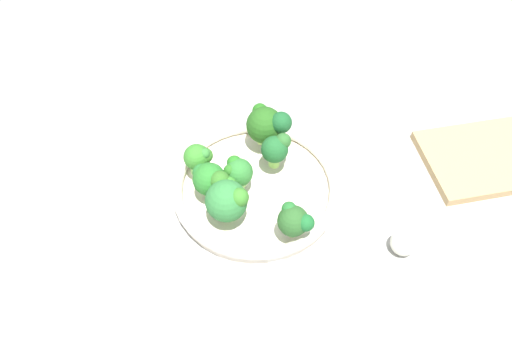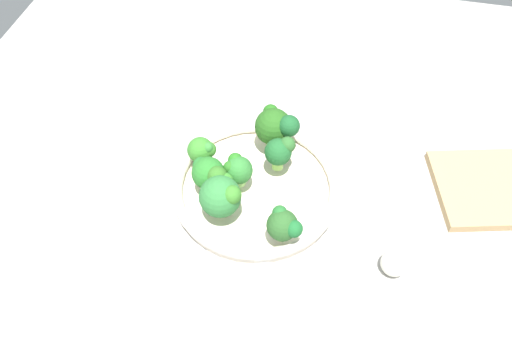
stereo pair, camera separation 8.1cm
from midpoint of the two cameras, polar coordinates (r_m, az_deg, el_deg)
The scene contains 11 objects.
ground_plane at distance 87.89cm, azimuth 3.40°, elevation -2.82°, with size 130.00×130.00×2.50cm, color #AAA7A1.
bowl at distance 85.05cm, azimuth 2.74°, elevation -2.09°, with size 27.88×27.88×3.22cm.
broccoli_floret_0 at distance 80.29cm, azimuth -2.41°, elevation -0.49°, with size 6.15×5.42×6.30cm.
broccoli_floret_1 at distance 83.53cm, azimuth -3.27°, elevation 1.99°, with size 4.83×4.35×5.78cm.
broccoli_floret_2 at distance 77.24cm, azimuth -0.90°, elevation -3.00°, with size 6.75×7.34×7.08cm.
broccoli_floret_3 at distance 86.60cm, azimuth 5.01°, elevation 4.77°, with size 7.48×6.82×7.25cm.
broccoli_floret_4 at distance 75.51cm, azimuth 6.19°, elevation -6.27°, with size 5.51×4.84×5.54cm.
broccoli_floret_5 at distance 81.26cm, azimuth 0.79°, elevation -0.06°, with size 4.61×4.62×5.44cm.
broccoli_floret_6 at distance 83.15cm, azimuth 5.53°, elevation 2.03°, with size 4.90×4.73×6.38cm.
cutting_board at distance 96.99cm, azimuth 27.60°, elevation -1.90°, with size 20.82×15.84×1.60cm, color tan.
garlic_bulb at distance 80.81cm, azimuth 18.04°, elevation -9.98°, with size 4.13×4.13×4.13cm, color white.
Camera 2 is at (9.94, -50.57, 69.99)cm, focal length 35.87 mm.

